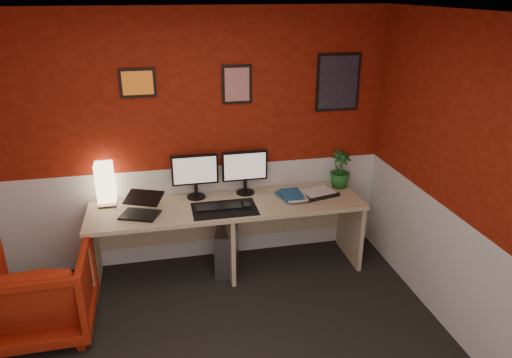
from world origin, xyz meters
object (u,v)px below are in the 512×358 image
Objects in this scene: desk at (229,238)px; monitor_left at (195,170)px; monitor_right at (245,166)px; potted_plant at (340,170)px; shoji_lamp at (106,185)px; zen_tray at (318,193)px; laptop at (139,205)px; armchair at (41,292)px; pc_tower at (227,248)px.

desk is 0.74m from monitor_left.
potted_plant is at bearing -2.47° from monitor_right.
zen_tray is (2.03, -0.19, -0.18)m from shoji_lamp.
zen_tray is (0.70, -0.19, -0.28)m from monitor_right.
laptop is at bearing -151.20° from monitor_left.
zen_tray is 0.44× the size of armchair.
zen_tray reaches higher than pc_tower.
shoji_lamp is 1.21× the size of laptop.
shoji_lamp is at bearing 179.98° from monitor_right.
monitor_right is 0.72× the size of armchair.
potted_plant is (2.30, -0.04, -0.01)m from shoji_lamp.
armchair is (-2.53, -0.59, -0.38)m from zen_tray.
desk is 5.78× the size of pc_tower.
armchair is at bearing -126.72° from laptop.
potted_plant reaches higher than laptop.
armchair is (-0.50, -0.78, -0.57)m from shoji_lamp.
zen_tray reaches higher than desk.
monitor_right is at bearing -0.02° from shoji_lamp.
pc_tower is (0.27, -0.17, -0.80)m from monitor_left.
monitor_right is at bearing 38.59° from laptop.
monitor_left reaches higher than pc_tower.
shoji_lamp is at bearing 168.51° from desk.
monitor_left is at bearing -0.33° from shoji_lamp.
desk is at bearing -171.25° from potted_plant.
shoji_lamp reaches higher than laptop.
potted_plant is (2.00, 0.26, 0.08)m from laptop.
potted_plant is 1.39m from pc_tower.
monitor_right is 1.29× the size of pc_tower.
shoji_lamp is 0.84m from monitor_left.
desk is 0.99m from zen_tray.
pc_tower is (-0.92, 0.02, -0.52)m from zen_tray.
monitor_right reaches higher than zen_tray.
laptop is (-0.81, -0.07, 0.47)m from desk.
laptop is 0.94× the size of zen_tray.
desk is 1.27m from shoji_lamp.
pc_tower is at bearing -173.75° from potted_plant.
laptop is at bearing -156.52° from pc_tower.
desk is 4.48× the size of monitor_right.
monitor_left is 1.68m from armchair.
desk is at bearing -11.49° from shoji_lamp.
shoji_lamp is 1.32m from pc_tower.
potted_plant is at bearing 20.86° from pc_tower.
potted_plant is (1.19, 0.18, 0.55)m from desk.
monitor_left is at bearing 171.12° from zen_tray.
armchair is (-1.83, -0.78, -0.66)m from monitor_right.
desk is 0.72m from monitor_right.
armchair is at bearing -156.89° from monitor_right.
pc_tower is at bearing -142.05° from monitor_right.
monitor_right is (0.49, 0.00, 0.00)m from monitor_left.
armchair is (-1.34, -0.78, -0.66)m from monitor_left.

